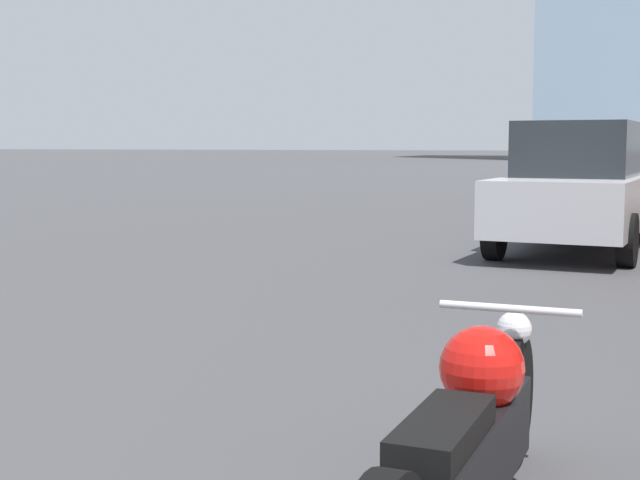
# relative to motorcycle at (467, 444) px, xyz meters

# --- Properties ---
(motorcycle) EXTENTS (0.62, 2.44, 0.77)m
(motorcycle) POSITION_rel_motorcycle_xyz_m (0.00, 0.00, 0.00)
(motorcycle) COLOR black
(motorcycle) RESTS_ON ground_plane
(parked_car_silver) EXTENTS (2.06, 4.28, 1.76)m
(parked_car_silver) POSITION_rel_motorcycle_xyz_m (-0.38, 9.35, 0.49)
(parked_car_silver) COLOR #BCBCC1
(parked_car_silver) RESTS_ON ground_plane
(parked_car_blue) EXTENTS (2.03, 4.13, 1.69)m
(parked_car_blue) POSITION_rel_motorcycle_xyz_m (-0.31, 22.25, 0.47)
(parked_car_blue) COLOR #1E3899
(parked_car_blue) RESTS_ON ground_plane
(parked_car_yellow) EXTENTS (1.95, 4.24, 1.74)m
(parked_car_yellow) POSITION_rel_motorcycle_xyz_m (-0.50, 35.14, 0.49)
(parked_car_yellow) COLOR gold
(parked_car_yellow) RESTS_ON ground_plane
(parked_car_white) EXTENTS (2.03, 4.05, 1.58)m
(parked_car_white) POSITION_rel_motorcycle_xyz_m (-0.34, 46.83, 0.43)
(parked_car_white) COLOR silver
(parked_car_white) RESTS_ON ground_plane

